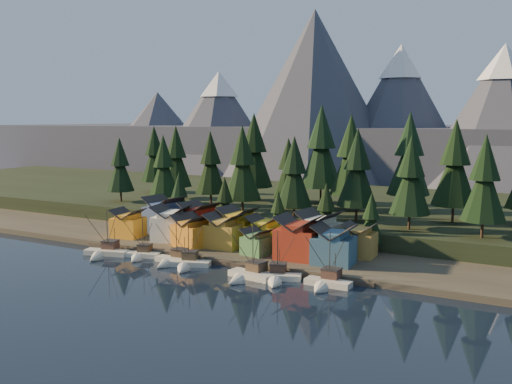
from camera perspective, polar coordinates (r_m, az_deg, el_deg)
The scene contains 46 objects.
ground at distance 126.08m, azimuth -8.21°, elevation -8.62°, with size 500.00×500.00×0.00m, color black.
shore_strip at distance 158.58m, azimuth 0.58°, elevation -4.95°, with size 400.00×50.00×1.50m, color #393229.
hillside at distance 202.79m, azimuth 7.32°, elevation -1.65°, with size 420.00×100.00×6.00m, color black.
dock at distance 138.97m, azimuth -4.07°, elevation -6.84°, with size 80.00×4.00×1.00m, color #493F34.
mountain_ridge at distance 319.61m, azimuth 14.95°, elevation 5.60°, with size 560.00×190.00×90.00m.
boat_0 at distance 149.50m, azimuth -14.98°, elevation -5.35°, with size 12.11×12.69×12.59m.
boat_1 at distance 145.61m, azimuth -11.48°, elevation -5.66°, with size 9.71×10.20×10.99m.
boat_2 at distance 138.80m, azimuth -8.38°, elevation -6.25°, with size 10.48×11.39×11.37m.
boat_3 at distance 134.93m, azimuth -6.95°, elevation -6.57°, with size 11.24×11.68×11.89m.
boat_4 at distance 124.08m, azimuth -0.85°, elevation -7.63°, with size 11.21×11.90×12.85m.
boat_5 at distance 123.12m, azimuth 2.06°, elevation -7.89°, with size 11.08×11.52×11.80m.
boat_6 at distance 119.41m, azimuth 7.04°, elevation -8.29°, with size 9.99×10.89×12.48m.
house_front_0 at distance 163.73m, azimuth -12.67°, elevation -2.98°, with size 8.84×8.47×7.95m.
house_front_1 at distance 156.52m, azimuth -8.42°, elevation -3.01°, with size 11.30×11.03×9.66m.
house_front_2 at distance 149.29m, azimuth -6.36°, elevation -3.76°, with size 10.07×10.12×8.33m.
house_front_3 at distance 147.00m, azimuth -3.17°, elevation -3.79°, with size 8.90×8.50×8.86m.
house_front_4 at distance 139.59m, azimuth 0.12°, elevation -4.92°, with size 7.30×7.70×6.38m.
house_front_5 at distance 135.49m, azimuth 4.26°, elevation -4.44°, with size 10.08×9.23×10.26m.
house_front_6 at distance 131.64m, azimuth 7.79°, elevation -5.13°, with size 9.69×9.23×9.02m.
house_back_0 at distance 168.37m, azimuth -9.19°, elevation -2.14°, with size 10.42×10.07×10.51m.
house_back_1 at distance 159.06m, azimuth -5.69°, elevation -2.75°, with size 9.84×9.94×9.98m.
house_back_2 at distance 151.92m, azimuth -1.82°, elevation -3.25°, with size 9.53×8.82×9.66m.
house_back_3 at distance 146.49m, azimuth 0.86°, elevation -3.93°, with size 8.35×7.47×8.33m.
house_back_4 at distance 142.48m, azimuth 6.31°, elevation -3.86°, with size 10.58×10.25×10.34m.
house_back_5 at distance 139.39m, azimuth 10.34°, elevation -4.67°, with size 7.57×7.65×8.15m.
tree_hill_0 at distance 201.67m, azimuth -13.44°, elevation 2.49°, with size 9.51×9.51×22.16m.
tree_hill_1 at distance 206.13m, azimuth -7.98°, elevation 3.33°, with size 11.23×11.23×26.15m.
tree_hill_2 at distance 184.36m, azimuth -9.22°, elevation 2.39°, with size 10.11×10.11×23.56m.
tree_hill_3 at distance 188.16m, azimuth -4.56°, elevation 2.73°, with size 10.55×10.55×24.57m.
tree_hill_4 at distance 196.55m, azimuth -0.20°, elevation 3.91°, with size 13.12×13.12×30.56m.
tree_hill_5 at distance 170.10m, azimuth -1.37°, elevation 2.65°, with size 11.45×11.45×26.66m.
tree_hill_6 at distance 179.74m, azimuth 3.26°, elevation 2.19°, with size 9.71×9.71×22.63m.
tree_hill_7 at distance 160.12m, azimuth 3.84°, elevation 1.78°, with size 10.23×10.23×23.83m.
tree_hill_8 at distance 178.96m, azimuth 9.46°, elevation 3.37°, with size 12.86×12.86×29.97m.
tree_hill_9 at distance 160.50m, azimuth 10.09°, elevation 2.13°, with size 11.18×11.18×26.05m.
tree_hill_10 at distance 181.98m, azimuth 15.07°, elevation 3.42°, with size 13.21×13.21×30.77m.
tree_hill_11 at distance 151.32m, azimuth 15.20°, elevation 1.37°, with size 10.55×10.55×24.57m.
tree_hill_12 at distance 165.12m, azimuth 19.26°, elevation 2.46°, with size 12.27×12.27×28.59m.
tree_hill_13 at distance 146.11m, azimuth 21.88°, elevation 0.99°, with size 10.74×10.74×25.02m.
tree_hill_15 at distance 193.18m, azimuth 6.54°, elevation 4.24°, with size 14.28×14.28×33.26m.
tree_hill_16 at distance 225.08m, azimuth -10.12°, elevation 3.57°, with size 11.07×11.07×25.80m.
tree_shore_0 at distance 171.66m, azimuth -7.67°, elevation -0.57°, with size 7.51×7.51×17.50m.
tree_shore_1 at distance 162.76m, azimuth -3.14°, elevation -1.11°, with size 7.16×7.16×16.68m.
tree_shore_2 at distance 154.73m, azimuth 2.21°, elevation -2.14°, with size 5.92×5.92×13.80m.
tree_shore_3 at distance 148.77m, azimuth 7.03°, elevation -1.94°, with size 7.20×7.20×16.77m.
tree_shore_4 at distance 144.98m, azimuth 11.43°, elevation -2.71°, with size 6.34×6.34×14.76m.
Camera 1 is at (73.71, -96.26, 34.60)m, focal length 40.00 mm.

